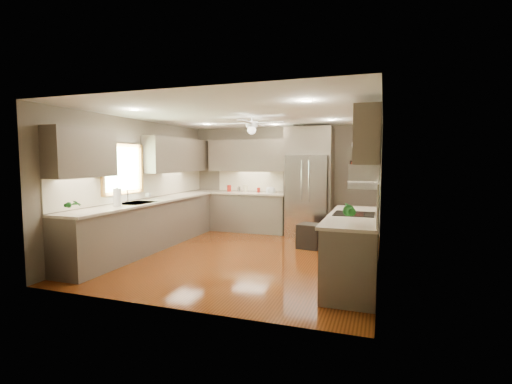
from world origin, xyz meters
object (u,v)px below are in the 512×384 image
Objects in this scene: soap_bottle at (149,195)px; paper_towel at (117,198)px; microwave at (364,176)px; refrigerator at (309,183)px; stool at (310,236)px; potted_plant_left at (73,204)px; potted_plant_right at (350,210)px; canister_b at (239,189)px; canister_a at (229,188)px; canister_d at (259,190)px; bowl at (270,192)px; canister_c at (245,188)px.

paper_towel is (0.15, -1.09, 0.05)m from soap_bottle.
paper_towel is (-3.96, -0.46, -0.40)m from microwave.
microwave is (1.33, -2.71, 0.29)m from refrigerator.
microwave is at bearing -54.89° from stool.
microwave reaches higher than paper_towel.
potted_plant_left is (0.14, -2.03, 0.05)m from soap_bottle.
refrigerator is 4.12m from paper_towel.
potted_plant_left is 0.82× the size of potted_plant_right.
potted_plant_left is at bearing -102.82° from canister_b.
canister_a is 0.94× the size of soap_bottle.
stool is at bearing 16.22° from soap_bottle.
canister_b is 0.49m from canister_d.
microwave is at bearing -40.20° from canister_a.
bowl is at bearing -2.76° from canister_a.
potted_plant_left is 0.82× the size of paper_towel.
stool is (1.48, -1.26, -0.76)m from canister_d.
canister_b is 0.48× the size of potted_plant_left.
canister_a is 0.59× the size of potted_plant_left.
canister_b is at bearing -175.18° from canister_d.
canister_b is 0.39× the size of potted_plant_right.
canister_d is (0.77, -0.02, -0.02)m from canister_a.
refrigerator is (-1.22, 3.67, 0.08)m from potted_plant_right.
soap_bottle is 2.04m from potted_plant_left.
soap_bottle is 0.35× the size of stool.
potted_plant_right is 0.14× the size of refrigerator.
soap_bottle is 3.48m from refrigerator.
refrigerator is at bearing -0.98° from canister_b.
canister_b is at bearing 73.66° from paper_towel.
bowl is 0.47× the size of stool.
refrigerator is at bearing -2.61° from canister_a.
canister_d is 0.35× the size of potted_plant_right.
paper_towel is at bearing -108.19° from canister_c.
canister_c is 2.50m from soap_bottle.
canister_b is at bearing 179.02° from refrigerator.
canister_a is at bearing 167.86° from canister_b.
refrigerator reaches higher than potted_plant_right.
canister_c is at bearing 71.81° from paper_towel.
canister_b is (0.29, -0.06, -0.01)m from canister_a.
bowl is 0.94m from refrigerator.
bowl is at bearing 129.16° from microwave.
potted_plant_left is at bearing -86.02° from soap_bottle.
potted_plant_left reaches higher than stool.
paper_towel is at bearing -129.76° from refrigerator.
refrigerator is at bearing -3.59° from canister_c.
microwave is 4.01m from paper_towel.
refrigerator is (1.70, -0.03, 0.18)m from canister_b.
potted_plant_left is 4.23m from microwave.
canister_d reaches higher than stool.
canister_a is 4.94m from potted_plant_right.
soap_bottle is at bearing -163.78° from stool.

